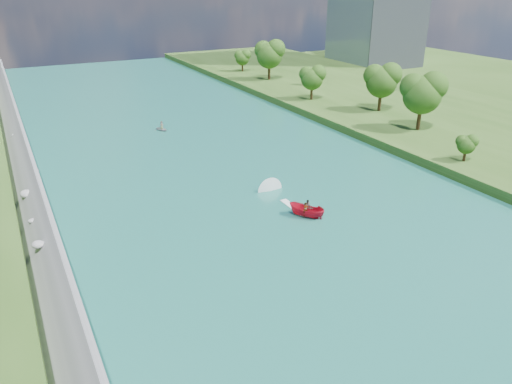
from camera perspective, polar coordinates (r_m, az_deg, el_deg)
ground at (r=50.50m, az=9.59°, el=-8.42°), size 260.00×260.00×0.00m
river_water at (r=65.51m, az=-0.81°, el=-0.25°), size 55.00×240.00×0.10m
berm_east at (r=96.79m, az=26.50°, el=5.61°), size 44.00×240.00×1.50m
riprap_bank at (r=58.28m, az=-23.79°, el=-3.67°), size 4.13×236.00×4.05m
trees_east at (r=94.68m, az=17.27°, el=10.39°), size 13.73×138.51×11.83m
motorboat at (r=60.33m, az=5.11°, el=-1.70°), size 3.94×19.05×2.06m
raft at (r=94.57m, az=-10.70°, el=7.15°), size 2.75×3.26×1.68m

